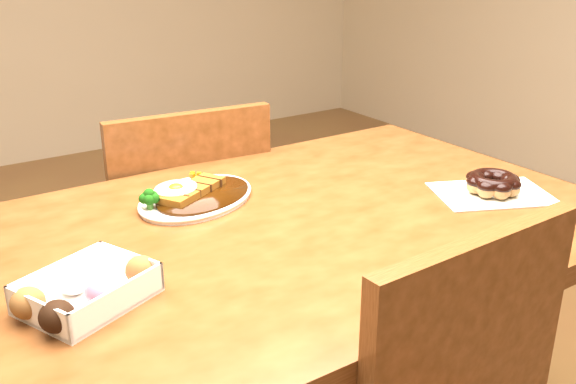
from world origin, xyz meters
TOP-DOWN VIEW (x-y plane):
  - table at (0.00, 0.00)m, footprint 1.20×0.80m
  - chair_far at (-0.01, 0.54)m, footprint 0.46×0.46m
  - katsu_curry_plate at (-0.12, 0.19)m, footprint 0.31×0.28m
  - donut_box at (-0.42, -0.08)m, footprint 0.21×0.19m
  - pon_de_ring at (0.40, -0.12)m, footprint 0.28×0.24m

SIDE VIEW (x-z plane):
  - chair_far at x=-0.01m, z-range 0.04..0.91m
  - table at x=0.00m, z-range 0.28..1.03m
  - katsu_curry_plate at x=-0.12m, z-range 0.74..0.79m
  - pon_de_ring at x=0.40m, z-range 0.75..0.79m
  - donut_box at x=-0.42m, z-range 0.75..0.80m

